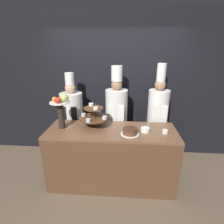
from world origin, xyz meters
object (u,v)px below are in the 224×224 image
cup_white (165,132)px  chef_center_left (116,113)px  chef_left (72,115)px  tiered_stand (94,116)px  cake_round (130,131)px  serving_bowl_near (145,130)px  chef_center_right (158,114)px  fruit_pedestal (61,107)px

cup_white → chef_center_left: (-0.74, 0.69, 0.02)m
chef_center_left → chef_left: bearing=180.0°
tiered_stand → cake_round: size_ratio=1.71×
cup_white → chef_left: (-1.57, 0.69, -0.05)m
tiered_stand → serving_bowl_near: tiered_stand is taller
cup_white → chef_center_right: bearing=89.4°
serving_bowl_near → cake_round: bearing=-156.2°
chef_center_right → chef_center_left: bearing=180.0°
cup_white → chef_left: bearing=156.4°
cake_round → fruit_pedestal: bearing=172.4°
cup_white → cake_round: bearing=-172.4°
tiered_stand → cake_round: (0.56, -0.22, -0.14)m
cake_round → chef_center_left: (-0.23, 0.75, -0.00)m
cup_white → chef_left: 1.72m
cake_round → serving_bowl_near: size_ratio=1.60×
tiered_stand → chef_center_right: (1.07, 0.54, -0.14)m
fruit_pedestal → chef_center_left: bearing=37.8°
fruit_pedestal → chef_left: 0.72m
fruit_pedestal → cup_white: 1.57m
chef_left → chef_center_right: size_ratio=0.91×
chef_center_right → fruit_pedestal: bearing=-158.2°
tiered_stand → chef_center_left: bearing=58.7°
cup_white → serving_bowl_near: 0.28m
fruit_pedestal → chef_center_left: 1.05m
chef_left → serving_bowl_near: bearing=-26.9°
serving_bowl_near → chef_left: chef_left is taller
cake_round → cup_white: 0.51m
chef_left → chef_center_left: size_ratio=0.93×
fruit_pedestal → serving_bowl_near: 1.29m
fruit_pedestal → chef_left: (-0.04, 0.62, -0.37)m
chef_left → cup_white: bearing=-23.6°
cup_white → chef_center_left: bearing=137.2°
chef_left → chef_center_left: bearing=-0.0°
chef_center_left → serving_bowl_near: bearing=-55.0°
tiered_stand → chef_left: (-0.51, 0.54, -0.21)m
chef_center_left → chef_center_right: chef_center_right is taller
serving_bowl_near → chef_left: 1.45m
tiered_stand → fruit_pedestal: (-0.47, -0.08, 0.16)m
cup_white → serving_bowl_near: serving_bowl_near is taller
cake_round → chef_left: (-1.06, 0.75, -0.07)m
serving_bowl_near → fruit_pedestal: bearing=178.3°
cake_round → serving_bowl_near: 0.25m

